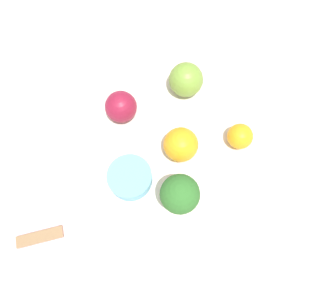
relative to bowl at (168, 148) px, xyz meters
name	(u,v)px	position (x,y,z in m)	size (l,w,h in m)	color
ground_plane	(168,156)	(0.00, 0.00, -0.04)	(6.00, 6.00, 0.00)	gray
table_surface	(168,154)	(0.00, 0.00, -0.03)	(1.20, 1.20, 0.02)	silver
bowl	(168,148)	(0.00, 0.00, 0.00)	(0.25, 0.25, 0.03)	silver
broccoli	(180,195)	(-0.06, -0.05, 0.06)	(0.05, 0.05, 0.07)	#99C17A
apple_red	(186,80)	(0.09, 0.02, 0.04)	(0.05, 0.05, 0.05)	olive
apple_green	(121,107)	(0.01, 0.08, 0.04)	(0.05, 0.05, 0.05)	maroon
orange_front	(180,146)	(0.00, -0.02, 0.04)	(0.05, 0.05, 0.05)	orange
orange_back	(240,136)	(0.05, -0.08, 0.03)	(0.04, 0.04, 0.04)	orange
small_cup	(130,178)	(-0.07, 0.02, 0.03)	(0.06, 0.06, 0.02)	#66B2DB
spoon	(40,237)	(-0.19, 0.10, -0.01)	(0.05, 0.06, 0.01)	olive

